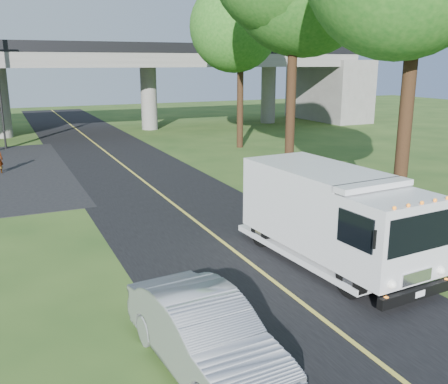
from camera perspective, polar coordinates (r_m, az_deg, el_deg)
ground at (r=14.12m, az=5.03°, el=-9.71°), size 120.00×120.00×0.00m
road at (r=22.85m, az=-7.37°, el=-0.18°), size 7.00×90.00×0.02m
lane_line at (r=22.85m, az=-7.37°, el=-0.14°), size 0.12×90.00×0.01m
overpass at (r=43.64m, az=-16.43°, el=12.41°), size 54.00×10.00×7.30m
traffic_signal at (r=37.24m, az=-24.14°, el=9.36°), size 0.18×0.22×5.20m
tree_right_far at (r=34.79m, az=2.37°, el=18.73°), size 5.77×5.67×10.99m
step_van at (r=14.88m, az=12.18°, el=-2.47°), size 2.91×6.79×2.79m
silver_sedan at (r=9.96m, az=-2.18°, el=-15.91°), size 2.00×4.65×1.49m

